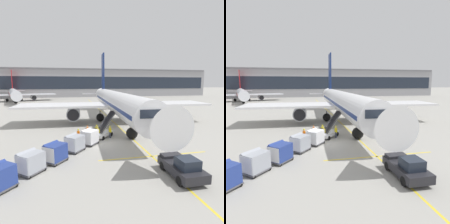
% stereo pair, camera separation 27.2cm
% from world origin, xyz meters
% --- Properties ---
extents(ground_plane, '(600.00, 600.00, 0.00)m').
position_xyz_m(ground_plane, '(0.00, 0.00, 0.00)').
color(ground_plane, '#9E9B93').
extents(parked_airplane, '(36.77, 46.98, 15.88)m').
position_xyz_m(parked_airplane, '(4.40, 13.18, 3.96)').
color(parked_airplane, white).
rests_on(parked_airplane, ground).
extents(belt_loader, '(4.25, 4.68, 3.45)m').
position_xyz_m(belt_loader, '(0.30, 3.19, 0.93)').
color(belt_loader, silver).
rests_on(belt_loader, ground).
extents(baggage_cart_lead, '(2.49, 2.64, 1.91)m').
position_xyz_m(baggage_cart_lead, '(-1.97, 0.17, 1.00)').
color(baggage_cart_lead, '#515156').
rests_on(baggage_cart_lead, ground).
extents(baggage_cart_second, '(2.49, 2.64, 1.91)m').
position_xyz_m(baggage_cart_second, '(-3.85, -1.90, 1.00)').
color(baggage_cart_second, '#515156').
rests_on(baggage_cart_second, ground).
extents(baggage_cart_third, '(2.49, 2.64, 1.91)m').
position_xyz_m(baggage_cart_third, '(-5.74, -4.55, 1.00)').
color(baggage_cart_third, '#515156').
rests_on(baggage_cart_third, ground).
extents(baggage_cart_fourth, '(2.49, 2.64, 1.91)m').
position_xyz_m(baggage_cart_fourth, '(-7.59, -6.48, 1.00)').
color(baggage_cart_fourth, '#515156').
rests_on(baggage_cart_fourth, ground).
extents(pushback_tug, '(2.13, 4.40, 1.83)m').
position_xyz_m(pushback_tug, '(4.56, -9.74, 0.83)').
color(pushback_tug, '#232328').
rests_on(pushback_tug, ground).
extents(ground_crew_by_loader, '(0.37, 0.54, 1.74)m').
position_xyz_m(ground_crew_by_loader, '(-3.28, 1.51, 1.00)').
color(ground_crew_by_loader, '#333847').
rests_on(ground_crew_by_loader, ground).
extents(ground_crew_by_carts, '(0.51, 0.39, 1.74)m').
position_xyz_m(ground_crew_by_carts, '(-0.65, 3.32, 1.00)').
color(ground_crew_by_carts, black).
rests_on(ground_crew_by_carts, ground).
extents(ground_crew_marshaller, '(0.53, 0.38, 1.74)m').
position_xyz_m(ground_crew_marshaller, '(-0.68, 2.26, 1.00)').
color(ground_crew_marshaller, '#514C42').
rests_on(ground_crew_marshaller, ground).
extents(ground_crew_wingwalker, '(0.35, 0.55, 1.74)m').
position_xyz_m(ground_crew_wingwalker, '(1.09, 2.38, 1.00)').
color(ground_crew_wingwalker, '#333847').
rests_on(ground_crew_wingwalker, ground).
extents(safety_cone_engine_keepout, '(0.62, 0.62, 0.70)m').
position_xyz_m(safety_cone_engine_keepout, '(-1.54, 8.32, 0.34)').
color(safety_cone_engine_keepout, black).
rests_on(safety_cone_engine_keepout, ground).
extents(apron_guidance_line_lead_in, '(0.20, 110.00, 0.01)m').
position_xyz_m(apron_guidance_line_lead_in, '(3.99, 12.34, 0.00)').
color(apron_guidance_line_lead_in, yellow).
rests_on(apron_guidance_line_lead_in, ground).
extents(apron_guidance_line_stop_bar, '(12.00, 0.20, 0.01)m').
position_xyz_m(apron_guidance_line_stop_bar, '(4.37, -5.15, 0.00)').
color(apron_guidance_line_stop_bar, yellow).
rests_on(apron_guidance_line_stop_bar, ground).
extents(terminal_building, '(127.26, 14.35, 15.65)m').
position_xyz_m(terminal_building, '(14.53, 90.71, 7.77)').
color(terminal_building, '#939399').
rests_on(terminal_building, ground).
extents(distant_airplane, '(33.80, 42.03, 14.11)m').
position_xyz_m(distant_airplane, '(-27.30, 64.41, 3.26)').
color(distant_airplane, silver).
rests_on(distant_airplane, ground).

